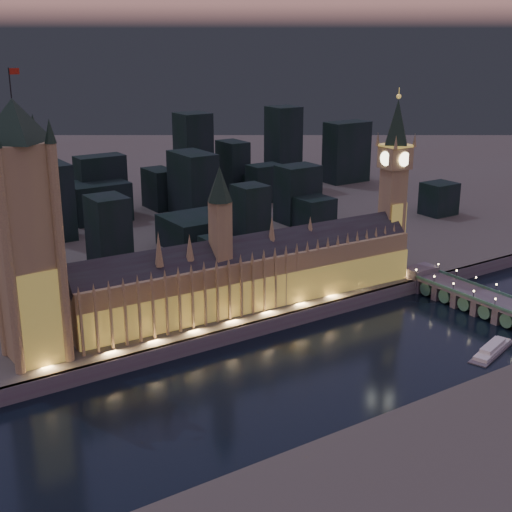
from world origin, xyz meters
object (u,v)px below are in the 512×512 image
palace_of_westminster (252,273)px  westminster_bridge (485,303)px  river_boat (492,349)px  elizabeth_tower (394,172)px  victoria_tower (24,222)px

palace_of_westminster → westminster_bridge: bearing=-30.3°
river_boat → westminster_bridge: bearing=43.9°
elizabeth_tower → palace_of_westminster: bearing=-179.9°
victoria_tower → elizabeth_tower: victoria_tower is taller
river_boat → victoria_tower: bearing=152.3°
palace_of_westminster → elizabeth_tower: size_ratio=1.82×
victoria_tower → river_boat: size_ratio=3.30×
palace_of_westminster → westminster_bridge: 130.71m
westminster_bridge → elizabeth_tower: bearing=99.0°
victoria_tower → elizabeth_tower: size_ratio=1.15×
victoria_tower → westminster_bridge: 246.47m
palace_of_westminster → victoria_tower: victoria_tower is taller
palace_of_westminster → elizabeth_tower: 110.05m
palace_of_westminster → river_boat: (74.70, -100.55, -24.81)m
westminster_bridge → river_boat: bearing=-136.1°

